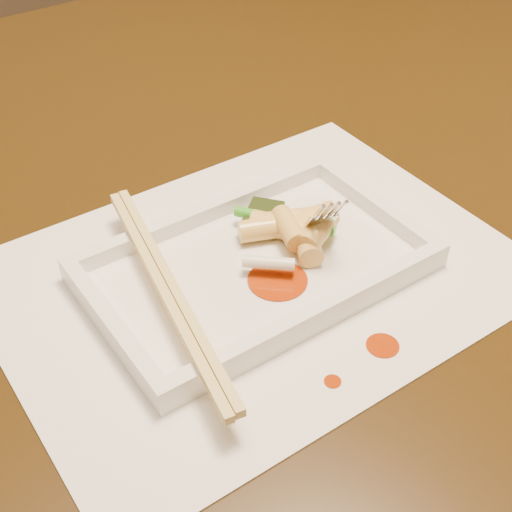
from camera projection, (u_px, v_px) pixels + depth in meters
table at (218, 232)px, 0.77m from camera, size 1.40×0.90×0.75m
placemat at (256, 274)px, 0.57m from camera, size 0.40×0.30×0.00m
sauce_splatter_a at (383, 346)px, 0.51m from camera, size 0.02×0.02×0.00m
sauce_splatter_b at (333, 381)px, 0.48m from camera, size 0.01×0.01×0.00m
plate_base at (256, 269)px, 0.56m from camera, size 0.26×0.16×0.01m
plate_rim_far at (206, 212)px, 0.60m from camera, size 0.26×0.01×0.01m
plate_rim_near at (315, 314)px, 0.51m from camera, size 0.26×0.01×0.01m
plate_rim_left at (111, 324)px, 0.50m from camera, size 0.01×0.14×0.01m
plate_rim_right at (375, 205)px, 0.61m from camera, size 0.01×0.14×0.01m
veg_piece at (263, 217)px, 0.60m from camera, size 0.05×0.05×0.01m
scallion_white at (269, 263)px, 0.54m from camera, size 0.04×0.03×0.01m
scallion_green at (284, 221)px, 0.58m from camera, size 0.06×0.07×0.01m
chopstick_a at (163, 290)px, 0.51m from camera, size 0.05×0.25×0.01m
chopstick_b at (172, 286)px, 0.52m from camera, size 0.05×0.25×0.01m
fork at (317, 148)px, 0.55m from camera, size 0.09×0.10×0.14m
sauce_blob_0 at (278, 280)px, 0.55m from camera, size 0.05×0.05×0.00m
rice_cake_0 at (266, 228)px, 0.58m from camera, size 0.05×0.03×0.02m
rice_cake_1 at (277, 226)px, 0.58m from camera, size 0.04×0.05×0.02m
rice_cake_2 at (318, 231)px, 0.57m from camera, size 0.05×0.04×0.02m
rice_cake_3 at (291, 230)px, 0.58m from camera, size 0.03×0.04×0.02m
rice_cake_4 at (292, 220)px, 0.59m from camera, size 0.05×0.03×0.02m
rice_cake_5 at (289, 228)px, 0.57m from camera, size 0.03×0.04×0.02m
rice_cake_6 at (307, 240)px, 0.57m from camera, size 0.04×0.05×0.02m
rice_cake_7 at (310, 219)px, 0.59m from camera, size 0.05×0.02×0.02m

